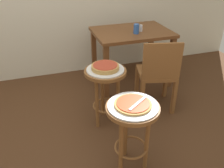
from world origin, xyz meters
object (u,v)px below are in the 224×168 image
stool_middle (106,84)px  pizza_server_knife (138,103)px  serving_plate_foreground (133,106)px  dining_table (132,39)px  pizza_foreground (133,104)px  pizza_middle (105,67)px  cup_near_edge (136,29)px  wooden_chair (158,73)px  condiment_shaker (141,28)px  serving_plate_middle (105,70)px  stool_foreground (132,122)px

stool_middle → pizza_server_knife: size_ratio=2.83×
serving_plate_foreground → stool_middle: (-0.02, 0.65, -0.16)m
dining_table → pizza_server_knife: size_ratio=4.45×
pizza_foreground → stool_middle: size_ratio=0.46×
stool_middle → pizza_middle: pizza_middle is taller
serving_plate_foreground → pizza_foreground: bearing=0.0°
serving_plate_foreground → cup_near_edge: 1.43m
dining_table → wooden_chair: wooden_chair is taller
cup_near_edge → condiment_shaker: (0.09, 0.06, -0.02)m
serving_plate_foreground → pizza_foreground: size_ratio=1.37×
serving_plate_foreground → pizza_server_knife: pizza_server_knife is taller
cup_near_edge → wooden_chair: 0.68m
dining_table → wooden_chair: (0.03, -0.71, -0.15)m
stool_middle → serving_plate_middle: 0.16m
stool_middle → pizza_middle: size_ratio=2.30×
stool_foreground → serving_plate_foreground: (-0.00, 0.00, 0.16)m
pizza_middle → pizza_foreground: bearing=-88.0°
stool_middle → dining_table: 0.98m
stool_middle → pizza_middle: (-0.00, 0.00, 0.19)m
serving_plate_middle → serving_plate_foreground: bearing=-88.0°
serving_plate_foreground → cup_near_edge: (0.57, 1.31, 0.16)m
serving_plate_middle → pizza_middle: size_ratio=1.37×
cup_near_edge → pizza_server_knife: cup_near_edge is taller
pizza_middle → cup_near_edge: cup_near_edge is taller
pizza_foreground → serving_plate_middle: (-0.02, 0.65, -0.02)m
pizza_foreground → condiment_shaker: 1.53m
pizza_middle → pizza_server_knife: bearing=-85.5°
serving_plate_foreground → wooden_chair: wooden_chair is taller
condiment_shaker → cup_near_edge: bearing=-145.5°
serving_plate_middle → stool_foreground: bearing=-88.0°
dining_table → cup_near_edge: 0.21m
stool_middle → condiment_shaker: (0.68, 0.71, 0.30)m
condiment_shaker → pizza_server_knife: condiment_shaker is taller
pizza_middle → dining_table: bearing=52.7°
pizza_foreground → pizza_middle: size_ratio=1.05×
serving_plate_foreground → pizza_middle: size_ratio=1.45×
serving_plate_middle → dining_table: size_ratio=0.38×
condiment_shaker → wooden_chair: bearing=-96.0°
pizza_foreground → pizza_server_knife: pizza_server_knife is taller
serving_plate_foreground → condiment_shaker: (0.66, 1.37, 0.14)m
serving_plate_foreground → serving_plate_middle: 0.66m
stool_foreground → condiment_shaker: size_ratio=7.51×
pizza_foreground → pizza_middle: bearing=92.0°
serving_plate_foreground → pizza_server_knife: bearing=-33.7°
stool_foreground → pizza_middle: (-0.02, 0.65, 0.19)m
serving_plate_middle → wooden_chair: (0.62, 0.06, -0.16)m
stool_foreground → wooden_chair: (0.59, 0.71, -0.00)m
pizza_foreground → pizza_middle: (-0.02, 0.65, 0.01)m
cup_near_edge → stool_middle: bearing=-132.3°
stool_foreground → condiment_shaker: (0.66, 1.37, 0.30)m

